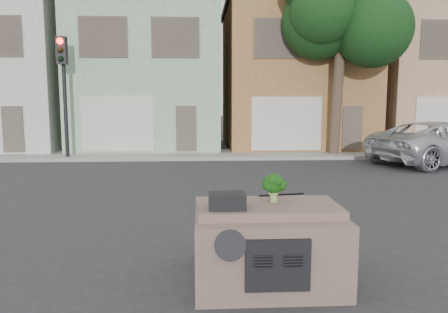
{
  "coord_description": "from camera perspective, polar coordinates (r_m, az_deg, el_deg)",
  "views": [
    {
      "loc": [
        -0.93,
        -8.93,
        2.54
      ],
      "look_at": [
        -0.41,
        0.5,
        1.3
      ],
      "focal_mm": 35.0,
      "sensor_mm": 36.0,
      "label": 1
    }
  ],
  "objects": [
    {
      "name": "instrument_hump",
      "position": [
        5.75,
        0.4,
        -5.82
      ],
      "size": [
        0.48,
        0.38,
        0.2
      ],
      "primitive_type": "cube",
      "color": "black",
      "rests_on": "car_dashboard"
    },
    {
      "name": "townhouse_mint",
      "position": [
        23.6,
        -9.56,
        10.39
      ],
      "size": [
        7.2,
        8.2,
        7.55
      ],
      "primitive_type": "cube",
      "color": "#92BC93",
      "rests_on": "ground"
    },
    {
      "name": "townhouse_beige",
      "position": [
        26.55,
        25.13,
        9.46
      ],
      "size": [
        7.2,
        8.2,
        7.55
      ],
      "primitive_type": "cube",
      "color": "tan",
      "rests_on": "ground"
    },
    {
      "name": "silver_pickup",
      "position": [
        19.24,
        26.47,
        -0.88
      ],
      "size": [
        6.63,
        4.75,
        1.68
      ],
      "primitive_type": "imported",
      "rotation": [
        0.0,
        0.0,
        1.94
      ],
      "color": "silver",
      "rests_on": "ground"
    },
    {
      "name": "wiper_arm",
      "position": [
        6.58,
        7.52,
        -4.97
      ],
      "size": [
        0.69,
        0.15,
        0.02
      ],
      "primitive_type": "cube",
      "rotation": [
        0.0,
        0.0,
        0.17
      ],
      "color": "black",
      "rests_on": "car_dashboard"
    },
    {
      "name": "traffic_signal",
      "position": [
        19.26,
        -20.13,
        7.07
      ],
      "size": [
        0.4,
        0.4,
        5.1
      ],
      "primitive_type": "cube",
      "color": "black",
      "rests_on": "ground"
    },
    {
      "name": "tree_near",
      "position": [
        19.72,
        14.69,
        12.23
      ],
      "size": [
        4.4,
        4.0,
        8.5
      ],
      "primitive_type": "cube",
      "color": "#133814",
      "rests_on": "ground"
    },
    {
      "name": "townhouse_white",
      "position": [
        25.53,
        -26.77,
        9.47
      ],
      "size": [
        7.2,
        8.2,
        7.55
      ],
      "primitive_type": "cube",
      "color": "silver",
      "rests_on": "ground"
    },
    {
      "name": "ground_plane",
      "position": [
        9.33,
        2.7,
        -8.32
      ],
      "size": [
        120.0,
        120.0,
        0.0
      ],
      "primitive_type": "plane",
      "color": "#303033",
      "rests_on": "ground"
    },
    {
      "name": "broccoli",
      "position": [
        6.12,
        6.52,
        -4.06
      ],
      "size": [
        0.43,
        0.43,
        0.41
      ],
      "primitive_type": "cube",
      "rotation": [
        0.0,
        0.0,
        4.37
      ],
      "color": "#123B0C",
      "rests_on": "car_dashboard"
    },
    {
      "name": "sidewalk",
      "position": [
        19.61,
        -0.42,
        0.27
      ],
      "size": [
        40.0,
        3.0,
        0.15
      ],
      "primitive_type": "cube",
      "color": "gray",
      "rests_on": "ground"
    },
    {
      "name": "townhouse_tan",
      "position": [
        23.98,
        8.86,
        10.36
      ],
      "size": [
        7.2,
        8.2,
        7.55
      ],
      "primitive_type": "cube",
      "color": "#9D6C3D",
      "rests_on": "ground"
    },
    {
      "name": "car_dashboard",
      "position": [
        6.32,
        5.54,
        -10.82
      ],
      "size": [
        2.0,
        1.8,
        1.12
      ],
      "primitive_type": "cube",
      "color": "#755B50",
      "rests_on": "ground"
    }
  ]
}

